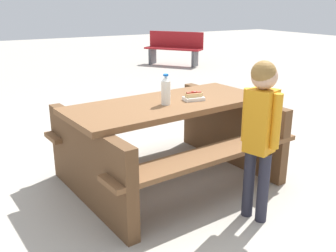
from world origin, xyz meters
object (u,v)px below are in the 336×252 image
soda_bottle (166,90)px  picnic_table (168,134)px  park_bench_mid (174,48)px  child_in_coat (261,122)px  hotdog_tray (194,97)px

soda_bottle → picnic_table: bearing=48.8°
soda_bottle → park_bench_mid: (3.60, 5.89, -0.42)m
child_in_coat → park_bench_mid: child_in_coat is taller
hotdog_tray → child_in_coat: child_in_coat is taller
child_in_coat → soda_bottle: bearing=109.6°
picnic_table → hotdog_tray: hotdog_tray is taller
picnic_table → hotdog_tray: (0.22, -0.07, 0.34)m
picnic_table → child_in_coat: child_in_coat is taller
park_bench_mid → hotdog_tray: bearing=-119.4°
child_in_coat → park_bench_mid: bearing=63.8°
hotdog_tray → park_bench_mid: bearing=60.6°
hotdog_tray → park_bench_mid: size_ratio=0.13×
hotdog_tray → park_bench_mid: park_bench_mid is taller
picnic_table → soda_bottle: size_ratio=7.31×
picnic_table → park_bench_mid: bearing=58.7°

